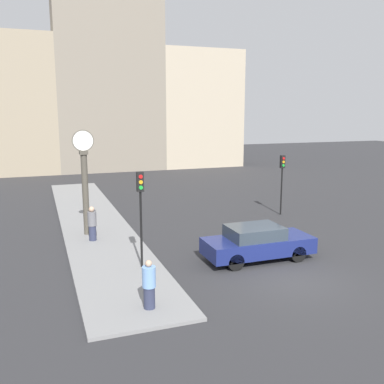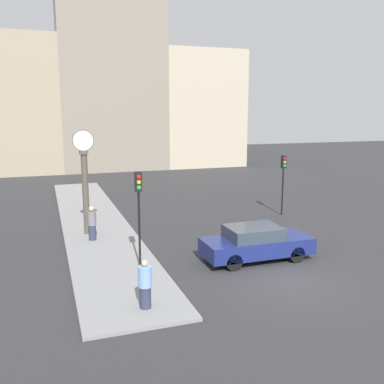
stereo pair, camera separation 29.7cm
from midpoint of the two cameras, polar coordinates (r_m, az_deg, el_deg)
ground_plane at (r=16.66m, az=12.30°, el=-11.26°), size 120.00×120.00×0.00m
sidewalk_corner at (r=24.83m, az=-13.46°, el=-3.83°), size 3.49×25.91×0.11m
building_row at (r=46.73m, az=-10.20°, el=12.75°), size 26.92×5.00×18.85m
sedan_car at (r=18.22m, az=8.23°, el=-6.69°), size 4.61×1.84×1.47m
traffic_light_near at (r=16.54m, az=-7.39°, el=-1.01°), size 0.26×0.24×3.79m
traffic_light_far at (r=26.01m, az=11.61°, el=2.59°), size 0.26×0.24×3.60m
street_clock at (r=21.62m, az=-14.47°, el=1.25°), size 1.04×0.40×5.18m
pedestrian_blue_stripe at (r=13.61m, az=-6.38°, el=-12.21°), size 0.42×0.42×1.57m
pedestrian_grey_jacket at (r=20.86m, az=-13.56°, el=-4.14°), size 0.41×0.41×1.65m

